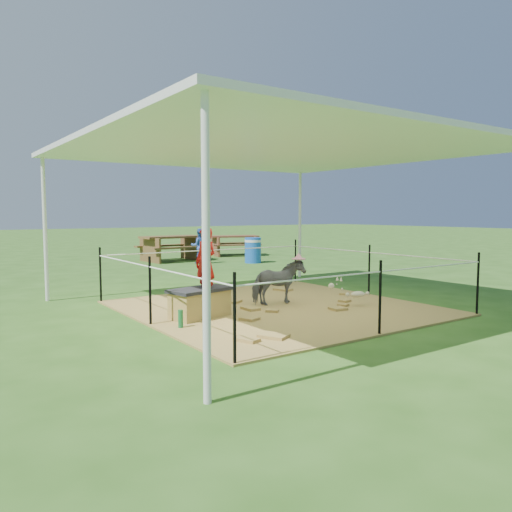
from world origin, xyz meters
TOP-DOWN VIEW (x-y plane):
  - ground at (0.00, 0.00)m, footprint 90.00×90.00m
  - hay_patch at (0.00, 0.00)m, footprint 4.60×4.60m
  - canopy_tent at (0.00, 0.00)m, footprint 6.30×6.30m
  - rope_fence at (0.00, -0.00)m, footprint 4.54×4.54m
  - straw_bale at (-1.45, 0.00)m, footprint 0.97×0.63m
  - dark_cloth at (-1.45, 0.00)m, footprint 1.04×0.69m
  - woman at (-1.35, 0.00)m, footprint 0.34×0.44m
  - green_bottle at (-2.00, -0.45)m, footprint 0.08×0.08m
  - pony at (0.17, 0.17)m, footprint 0.96×0.51m
  - pink_hat at (0.17, 0.17)m, footprint 0.24×0.24m
  - foal at (1.21, -0.71)m, footprint 0.90×0.67m
  - trash_barrel at (4.02, 6.56)m, footprint 0.55×0.55m
  - picnic_table_near at (2.15, 8.67)m, footprint 2.10×1.57m
  - picnic_table_far at (4.99, 9.27)m, footprint 2.11×1.78m
  - distant_person at (2.52, 7.39)m, footprint 0.66×0.59m

SIDE VIEW (x-z plane):
  - ground at x=0.00m, z-range 0.00..0.00m
  - hay_patch at x=0.00m, z-range 0.00..0.03m
  - green_bottle at x=-2.00m, z-range 0.03..0.28m
  - straw_bale at x=-1.45m, z-range 0.03..0.43m
  - foal at x=1.21m, z-range 0.03..0.48m
  - picnic_table_far at x=4.99m, z-range 0.00..0.75m
  - trash_barrel at x=4.02m, z-range 0.00..0.81m
  - pony at x=0.17m, z-range 0.03..0.80m
  - picnic_table_near at x=2.15m, z-range 0.00..0.84m
  - dark_cloth at x=-1.45m, z-range 0.43..0.48m
  - distant_person at x=2.52m, z-range 0.00..1.11m
  - rope_fence at x=0.00m, z-range 0.14..1.14m
  - pink_hat at x=0.17m, z-range 0.80..0.92m
  - woman at x=-1.35m, z-range 0.43..1.50m
  - canopy_tent at x=0.00m, z-range 1.24..4.14m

